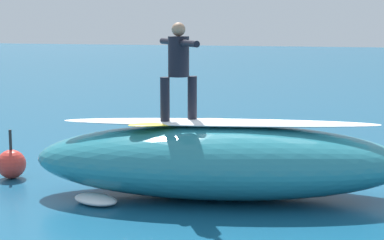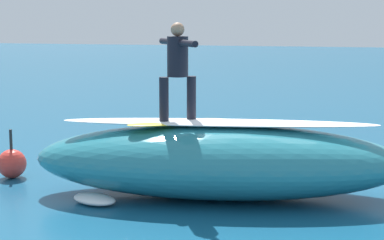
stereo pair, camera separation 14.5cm
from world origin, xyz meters
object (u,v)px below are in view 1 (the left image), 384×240
surfboard_riding (179,122)px  surfer_riding (179,64)px  surfboard_paddling (202,159)px  buoy_marker (11,164)px  surfer_paddling (208,152)px

surfboard_riding → surfer_riding: (0.00, 0.00, 1.02)m
surfboard_paddling → buoy_marker: (3.26, 2.52, 0.25)m
surfboard_riding → surfer_riding: 1.02m
surfboard_riding → surfer_paddling: 3.17m
surfboard_riding → buoy_marker: 3.72m
surfboard_paddling → surfer_paddling: bearing=180.0°
surfer_paddling → buoy_marker: bearing=36.0°
surfer_paddling → buoy_marker: (3.39, 2.52, 0.09)m
surfer_riding → surfboard_paddling: surfer_riding is taller
surfboard_riding → surfer_riding: bearing=0.0°
surfboard_riding → surfboard_paddling: (0.28, -2.96, -1.29)m
surfer_paddling → buoy_marker: 4.22m
surfer_riding → buoy_marker: size_ratio=1.75×
surfboard_riding → surfboard_paddling: surfboard_riding is taller
surfer_paddling → surfboard_paddling: bearing=-0.0°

